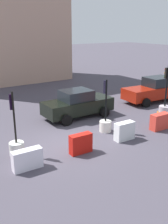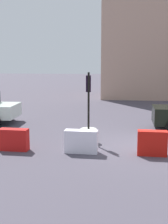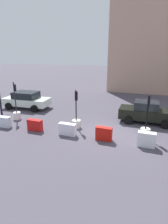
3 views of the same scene
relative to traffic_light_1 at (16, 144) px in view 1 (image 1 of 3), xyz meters
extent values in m
plane|color=#48434E|center=(2.35, -0.28, -0.49)|extent=(120.00, 120.00, 0.00)
cylinder|color=silver|center=(0.00, -0.01, -0.22)|extent=(0.64, 0.64, 0.55)
cylinder|color=black|center=(0.00, -0.01, 1.16)|extent=(0.08, 0.08, 2.20)
cube|color=black|center=(-0.02, 0.10, 1.82)|extent=(0.19, 0.16, 0.64)
sphere|color=red|center=(-0.03, 0.18, 2.03)|extent=(0.11, 0.11, 0.11)
sphere|color=orange|center=(-0.03, 0.18, 1.82)|extent=(0.11, 0.11, 0.11)
sphere|color=green|center=(-0.03, 0.18, 1.60)|extent=(0.11, 0.11, 0.11)
cylinder|color=silver|center=(4.76, -0.11, -0.21)|extent=(0.62, 0.62, 0.56)
cylinder|color=black|center=(4.76, -0.11, 1.15)|extent=(0.08, 0.08, 2.16)
cube|color=black|center=(4.78, 0.00, 1.85)|extent=(0.17, 0.16, 0.66)
sphere|color=red|center=(4.79, 0.08, 2.07)|extent=(0.10, 0.10, 0.10)
sphere|color=orange|center=(4.79, 0.08, 1.85)|extent=(0.10, 0.10, 0.10)
sphere|color=green|center=(4.79, 0.08, 1.63)|extent=(0.10, 0.10, 0.10)
cylinder|color=#B3A6AF|center=(9.73, 0.15, -0.26)|extent=(0.71, 0.71, 0.46)
cylinder|color=black|center=(9.73, 0.15, 1.25)|extent=(0.10, 0.10, 2.57)
cube|color=black|center=(9.71, 0.26, 2.03)|extent=(0.19, 0.16, 0.65)
sphere|color=red|center=(9.69, 0.34, 2.25)|extent=(0.11, 0.11, 0.11)
sphere|color=orange|center=(9.69, 0.34, 2.03)|extent=(0.11, 0.11, 0.11)
sphere|color=green|center=(9.69, 0.34, 1.82)|extent=(0.11, 0.11, 0.11)
torus|color=orange|center=(9.73, 0.15, -0.46)|extent=(0.88, 0.88, 0.06)
cube|color=white|center=(-0.10, -1.40, -0.09)|extent=(1.17, 0.42, 0.80)
cube|color=red|center=(2.33, -1.42, -0.06)|extent=(1.01, 0.40, 0.86)
cube|color=silver|center=(4.83, -1.46, -0.05)|extent=(1.01, 0.45, 0.88)
cube|color=red|center=(7.33, -1.50, -0.07)|extent=(1.12, 0.47, 0.85)
cube|color=black|center=(4.86, 2.63, 0.20)|extent=(4.25, 1.72, 0.77)
cube|color=black|center=(4.73, 2.63, 0.88)|extent=(1.77, 1.48, 0.59)
cylinder|color=black|center=(6.18, 3.50, -0.19)|extent=(0.62, 0.29, 0.61)
cylinder|color=black|center=(6.15, 1.73, -0.19)|extent=(0.62, 0.29, 0.61)
cylinder|color=black|center=(3.56, 3.54, -0.19)|extent=(0.62, 0.29, 0.61)
cylinder|color=black|center=(3.53, 1.77, -0.19)|extent=(0.62, 0.29, 0.61)
cube|color=#9C1B0B|center=(11.19, 2.47, 0.21)|extent=(4.60, 2.00, 0.79)
cube|color=black|center=(11.70, 2.43, 0.93)|extent=(2.07, 1.60, 0.65)
cylinder|color=black|center=(9.73, 1.70, -0.18)|extent=(0.64, 0.33, 0.62)
cylinder|color=black|center=(9.87, 3.46, -0.18)|extent=(0.64, 0.33, 0.62)
cylinder|color=black|center=(12.64, 3.24, -0.18)|extent=(0.64, 0.33, 0.62)
cube|color=tan|center=(5.30, 16.20, 5.26)|extent=(11.43, 6.22, 11.50)
camera|label=1|loc=(-3.44, -10.05, 4.74)|focal=42.46mm
camera|label=2|loc=(1.26, -11.77, 2.73)|focal=49.46mm
camera|label=3|loc=(4.40, -11.80, 4.78)|focal=29.95mm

